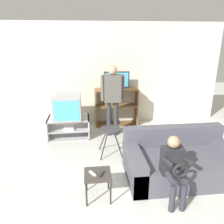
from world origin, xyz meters
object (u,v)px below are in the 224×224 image
object	(u,v)px
television_flat	(117,81)
media_shelf	(116,107)
folding_stool	(111,132)
tv_stand	(69,127)
television_main	(67,107)
person_seated_child	(174,165)
snack_table	(98,177)
person_standing_adult	(113,94)
remote_control_black	(101,174)
remote_control_white	(93,173)
couch	(179,161)

from	to	relation	value
television_flat	media_shelf	bearing A→B (deg)	102.01
television_flat	folding_stool	world-z (taller)	television_flat
tv_stand	television_main	xyz separation A→B (m)	(-0.01, 0.01, 0.50)
tv_stand	media_shelf	distance (m)	1.36
television_flat	person_seated_child	world-z (taller)	television_flat
media_shelf	snack_table	xyz separation A→B (m)	(-0.63, -2.78, -0.16)
media_shelf	person_seated_child	distance (m)	2.97
snack_table	person_standing_adult	distance (m)	2.29
tv_stand	media_shelf	world-z (taller)	media_shelf
remote_control_black	remote_control_white	size ratio (longest dim) A/B	1.00
television_main	folding_stool	xyz separation A→B (m)	(0.89, -0.96, -0.26)
snack_table	person_seated_child	xyz separation A→B (m)	(1.04, -0.16, 0.23)
remote_control_white	person_standing_adult	xyz separation A→B (m)	(0.53, 2.14, 0.59)
snack_table	television_flat	bearing A→B (deg)	77.03
person_standing_adult	media_shelf	bearing A→B (deg)	75.24
snack_table	remote_control_black	xyz separation A→B (m)	(0.05, -0.02, 0.07)
television_flat	tv_stand	bearing A→B (deg)	-154.47
media_shelf	snack_table	size ratio (longest dim) A/B	2.80
tv_stand	television_main	bearing A→B (deg)	123.18
tv_stand	person_standing_adult	world-z (taller)	person_standing_adult
folding_stool	remote_control_black	bearing A→B (deg)	-101.86
tv_stand	television_flat	xyz separation A→B (m)	(1.20, 0.57, 0.96)
remote_control_black	folding_stool	bearing A→B (deg)	104.01
media_shelf	remote_control_black	world-z (taller)	media_shelf
remote_control_black	television_main	bearing A→B (deg)	131.68
television_main	folding_stool	world-z (taller)	television_main
couch	person_standing_adult	xyz separation A→B (m)	(-0.92, 1.74, 0.74)
couch	television_flat	bearing A→B (deg)	107.63
media_shelf	snack_table	distance (m)	2.85
television_flat	person_standing_adult	world-z (taller)	person_standing_adult
tv_stand	media_shelf	bearing A→B (deg)	26.80
couch	tv_stand	bearing A→B (deg)	137.58
folding_stool	couch	world-z (taller)	couch
snack_table	couch	size ratio (longest dim) A/B	0.22
folding_stool	person_standing_adult	size ratio (longest dim) A/B	0.34
folding_stool	remote_control_black	size ratio (longest dim) A/B	3.87
television_main	television_flat	bearing A→B (deg)	24.85
media_shelf	couch	size ratio (longest dim) A/B	0.63
folding_stool	remote_control_white	bearing A→B (deg)	-107.48
television_main	media_shelf	xyz separation A→B (m)	(1.20, 0.59, -0.23)
television_main	couch	world-z (taller)	television_main
television_main	remote_control_white	size ratio (longest dim) A/B	4.56
folding_stool	tv_stand	bearing A→B (deg)	132.81
television_flat	folding_stool	xyz separation A→B (m)	(-0.32, -1.52, -0.71)
television_main	folding_stool	size ratio (longest dim) A/B	1.18
media_shelf	folding_stool	distance (m)	1.58
couch	remote_control_white	bearing A→B (deg)	-164.65
television_flat	couch	xyz separation A→B (m)	(0.75, -2.35, -0.93)
television_flat	person_seated_child	bearing A→B (deg)	-82.07
couch	person_standing_adult	distance (m)	2.10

